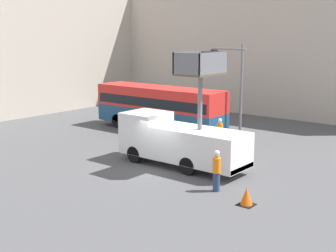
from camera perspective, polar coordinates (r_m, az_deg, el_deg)
The scene contains 8 objects.
ground_plane at distance 25.20m, azimuth -1.06°, elevation -5.15°, with size 120.00×120.00×0.00m, color #4C4C4F.
building_backdrop_side at distance 46.15m, azimuth 12.30°, elevation 9.28°, with size 10.00×28.00×11.36m.
utility_truck at distance 25.20m, azimuth 1.47°, elevation -1.60°, with size 2.48×7.41×6.18m.
city_bus at distance 34.23m, azimuth -1.03°, elevation 2.53°, with size 2.53×10.39×3.24m.
traffic_light_pole at distance 30.98m, azimuth 7.84°, elevation 5.91°, with size 3.01×2.76×6.41m.
road_worker_near_truck at distance 21.48m, azimuth 5.95°, elevation -5.42°, with size 0.38×0.38×1.94m.
road_worker_directing at distance 29.42m, azimuth 6.32°, elevation -0.87°, with size 0.38×0.38×1.90m.
traffic_cone_near_truck at distance 20.16m, azimuth 9.55°, elevation -8.50°, with size 0.68×0.68×0.77m.
Camera 1 is at (-18.52, -15.51, 7.17)m, focal length 50.00 mm.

